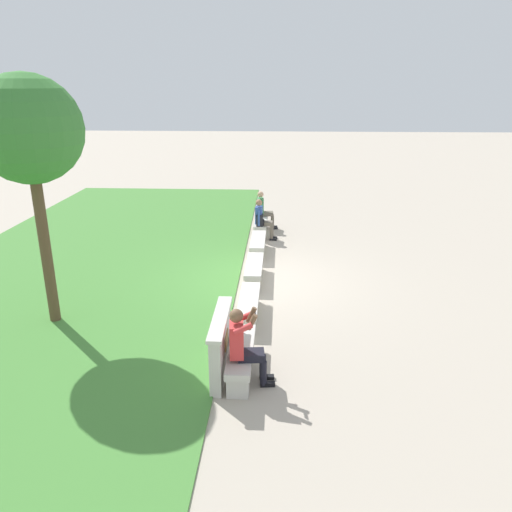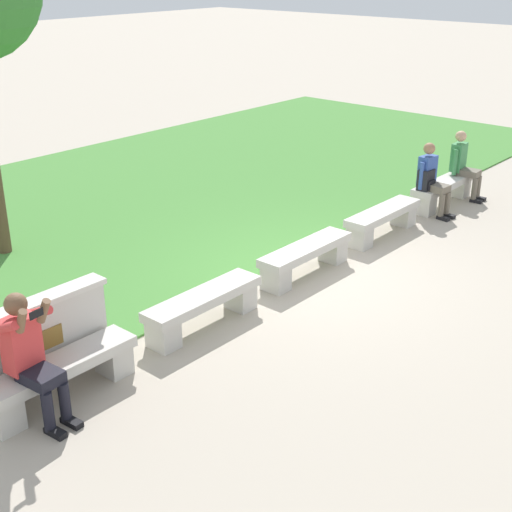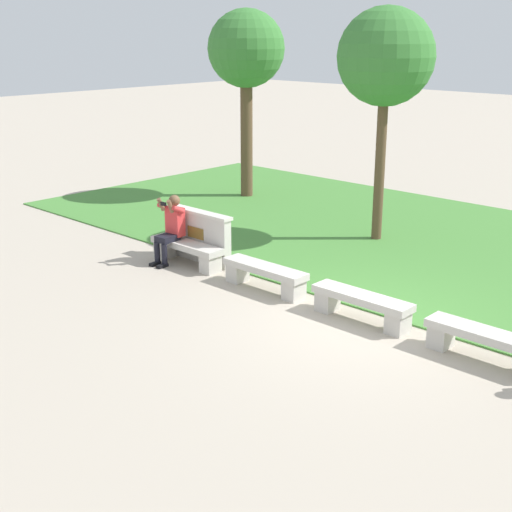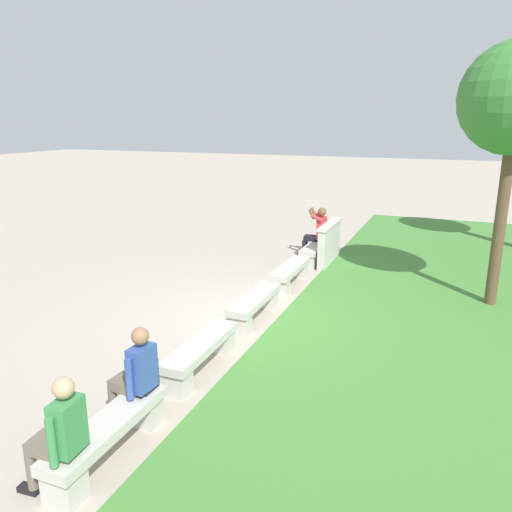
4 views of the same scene
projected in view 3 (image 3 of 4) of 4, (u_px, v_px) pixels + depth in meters
ground_plane at (361, 321)px, 11.16m from camera, size 80.00×80.00×0.00m
grass_strip at (489, 258)px, 14.19m from camera, size 21.88×8.00×0.03m
bench_main at (187, 250)px, 13.74m from camera, size 1.69×0.40×0.45m
bench_near at (265, 274)px, 12.40m from camera, size 1.69×0.40×0.45m
bench_mid at (362, 304)px, 11.07m from camera, size 1.69×0.40×0.45m
bench_far at (485, 341)px, 9.73m from camera, size 1.69×0.40×0.45m
backrest_wall_with_plaque at (199, 235)px, 13.91m from camera, size 1.65×0.24×1.01m
person_photographer at (171, 226)px, 13.78m from camera, size 0.50×0.75×1.32m
tree_behind_wall at (386, 59)px, 14.31m from camera, size 1.98×1.98×4.83m
tree_left_background at (246, 52)px, 18.29m from camera, size 1.99×1.99×4.88m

